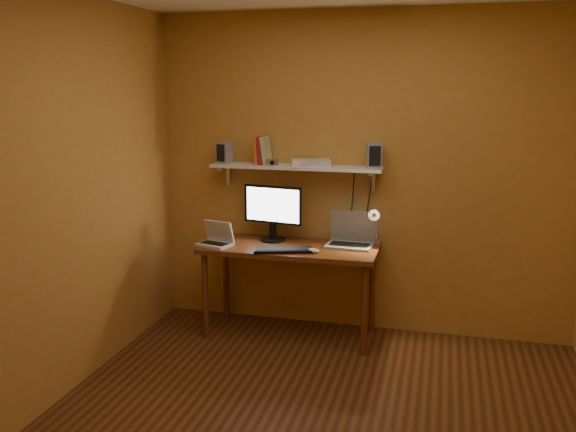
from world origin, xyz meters
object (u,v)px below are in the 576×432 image
(monitor, at_px, (273,210))
(router, at_px, (311,163))
(desk_lamp, at_px, (375,222))
(shelf_camera, at_px, (272,162))
(mouse, at_px, (313,251))
(speaker_left, at_px, (225,152))
(netbook, at_px, (217,238))
(desk, at_px, (290,256))
(wall_shelf, at_px, (296,167))
(keyboard, at_px, (283,250))
(speaker_right, at_px, (374,155))
(laptop, at_px, (351,237))

(monitor, height_order, router, router)
(desk_lamp, distance_m, shelf_camera, 0.95)
(mouse, height_order, speaker_left, speaker_left)
(netbook, bearing_deg, desk, 27.62)
(speaker_left, height_order, router, speaker_left)
(netbook, relative_size, shelf_camera, 3.12)
(wall_shelf, xyz_separation_m, netbook, (-0.58, -0.31, -0.55))
(keyboard, bearing_deg, mouse, -11.74)
(keyboard, distance_m, router, 0.75)
(monitor, height_order, speaker_right, speaker_right)
(speaker_left, bearing_deg, shelf_camera, 9.47)
(desk, height_order, keyboard, keyboard)
(mouse, bearing_deg, keyboard, -166.17)
(wall_shelf, relative_size, shelf_camera, 14.32)
(desk_lamp, bearing_deg, shelf_camera, -179.21)
(desk, height_order, laptop, laptop)
(desk, relative_size, netbook, 4.58)
(monitor, bearing_deg, mouse, -26.54)
(desk_lamp, height_order, speaker_right, speaker_right)
(router, bearing_deg, shelf_camera, -165.76)
(desk, height_order, monitor, monitor)
(netbook, relative_size, router, 0.99)
(netbook, height_order, speaker_left, speaker_left)
(monitor, distance_m, keyboard, 0.44)
(monitor, height_order, mouse, monitor)
(monitor, relative_size, netbook, 1.65)
(shelf_camera, xyz_separation_m, router, (0.30, 0.08, -0.00))
(desk_lamp, bearing_deg, mouse, -146.95)
(speaker_left, distance_m, router, 0.74)
(mouse, bearing_deg, desk_lamp, 42.44)
(desk, distance_m, speaker_left, 1.02)
(wall_shelf, bearing_deg, speaker_left, -179.17)
(desk_lamp, bearing_deg, netbook, -168.96)
(monitor, xyz_separation_m, shelf_camera, (0.01, -0.03, 0.40))
(desk_lamp, relative_size, speaker_left, 2.07)
(desk_lamp, xyz_separation_m, router, (-0.53, 0.06, 0.44))
(wall_shelf, bearing_deg, netbook, -151.89)
(speaker_right, xyz_separation_m, shelf_camera, (-0.80, -0.08, -0.07))
(wall_shelf, distance_m, monitor, 0.40)
(speaker_left, height_order, shelf_camera, speaker_left)
(wall_shelf, relative_size, speaker_left, 7.72)
(mouse, xyz_separation_m, desk_lamp, (0.44, 0.28, 0.19))
(mouse, bearing_deg, speaker_left, 167.00)
(netbook, height_order, keyboard, netbook)
(desk, xyz_separation_m, desk_lamp, (0.66, 0.13, 0.29))
(laptop, xyz_separation_m, speaker_left, (-1.08, 0.05, 0.64))
(monitor, xyz_separation_m, speaker_left, (-0.43, 0.05, 0.46))
(desk_lamp, bearing_deg, speaker_right, 114.28)
(speaker_right, relative_size, router, 0.64)
(desk, bearing_deg, mouse, -35.10)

